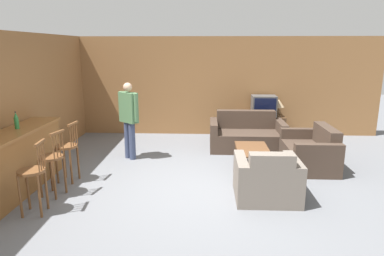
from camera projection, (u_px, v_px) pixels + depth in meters
name	position (u px, v px, depth m)	size (l,w,h in m)	color
ground_plane	(197.00, 188.00, 5.81)	(24.00, 24.00, 0.00)	slate
wall_back	(201.00, 86.00, 9.12)	(9.40, 0.08, 2.60)	olive
wall_left	(40.00, 99.00, 6.97)	(0.08, 8.72, 2.60)	olive
bar_counter	(13.00, 164.00, 5.43)	(0.55, 2.50, 1.03)	brown
bar_chair_near	(33.00, 176.00, 4.79)	(0.41, 0.41, 1.07)	brown
bar_chair_mid	(52.00, 162.00, 5.39)	(0.45, 0.45, 1.07)	brown
bar_chair_far	(67.00, 151.00, 5.98)	(0.42, 0.42, 1.07)	brown
couch_far	(247.00, 136.00, 7.98)	(1.70, 0.95, 0.86)	#423328
armchair_near	(267.00, 180.00, 5.32)	(0.97, 0.90, 0.83)	#70665B
loveseat_right	(311.00, 152.00, 6.75)	(0.87, 1.35, 0.82)	#423328
coffee_table	(253.00, 151.00, 6.60)	(0.61, 1.05, 0.42)	brown
tv_unit	(263.00, 127.00, 8.95)	(1.10, 0.50, 0.57)	#513823
tv	(264.00, 106.00, 8.82)	(0.61, 0.45, 0.54)	#4C4C4C
bottle	(16.00, 121.00, 5.55)	(0.07, 0.07, 0.29)	#2D7F3D
table_lamp	(279.00, 104.00, 8.79)	(0.29, 0.29, 0.44)	brown
person_by_window	(129.00, 117.00, 7.13)	(0.46, 0.41, 1.62)	#384260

